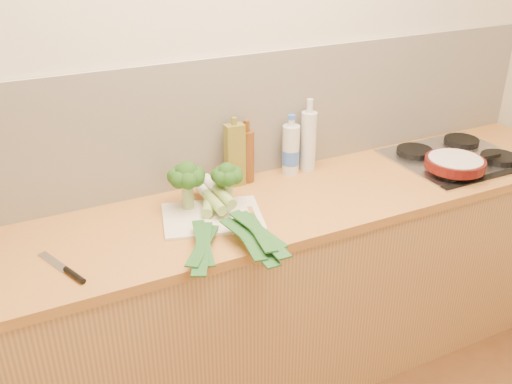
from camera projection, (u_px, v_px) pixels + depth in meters
room_shell at (234, 119)px, 2.41m from camera, size 3.50×3.50×3.50m
counter at (264, 294)px, 2.50m from camera, size 3.20×0.62×0.90m
gas_hob at (457, 157)px, 2.70m from camera, size 0.58×0.50×0.04m
chopping_board at (212, 217)px, 2.20m from camera, size 0.44×0.37×0.01m
broccoli_left at (187, 177)px, 2.19m from camera, size 0.15×0.15×0.20m
broccoli_right at (227, 176)px, 2.23m from camera, size 0.13×0.13×0.18m
leek_front at (207, 215)px, 2.15m from camera, size 0.33×0.62×0.04m
leek_mid at (221, 210)px, 2.15m from camera, size 0.10×0.70×0.04m
leek_back at (232, 204)px, 2.15m from camera, size 0.10×0.68×0.04m
chefs_knife at (69, 272)px, 1.86m from camera, size 0.12×0.26×0.02m
skillet at (455, 163)px, 2.52m from camera, size 0.38×0.26×0.05m
oil_tin at (235, 155)px, 2.40m from camera, size 0.08×0.05×0.30m
glass_bottle at (308, 140)px, 2.55m from camera, size 0.07×0.07×0.33m
amber_bottle at (247, 156)px, 2.45m from camera, size 0.06×0.06×0.28m
water_bottle at (291, 151)px, 2.53m from camera, size 0.08×0.08×0.25m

